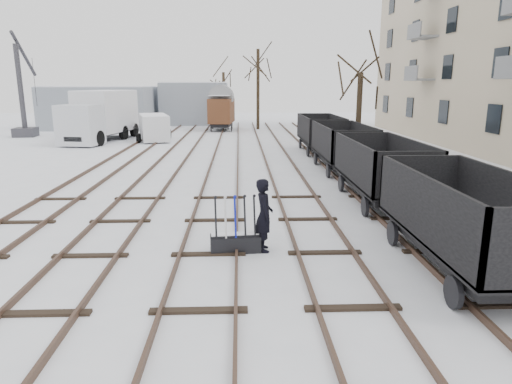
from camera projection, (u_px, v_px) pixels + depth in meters
ground at (209, 255)px, 11.70m from camera, size 120.00×120.00×0.00m
tracks at (225, 163)px, 24.98m from camera, size 13.90×52.00×0.16m
shed_left at (102, 107)px, 45.77m from camera, size 10.00×8.00×4.10m
shed_right at (195, 103)px, 49.93m from camera, size 7.00×6.00×4.50m
ground_frame at (235, 242)px, 11.87m from camera, size 1.34×0.56×1.49m
worker at (264, 215)px, 11.84m from camera, size 0.53×0.75×1.93m
freight_wagon_a at (464, 235)px, 10.55m from camera, size 2.26×5.66×2.31m
freight_wagon_b at (380, 179)px, 16.77m from camera, size 2.26×5.66×2.31m
freight_wagon_c at (342, 153)px, 23.00m from camera, size 2.26×5.66×2.31m
freight_wagon_d at (320, 138)px, 29.22m from camera, size 2.26×5.66×2.31m
box_van_wagon at (222, 110)px, 42.96m from camera, size 2.66×4.48×3.28m
lorry at (101, 115)px, 34.69m from camera, size 3.84×8.71×3.81m
panel_van at (154, 127)px, 35.20m from camera, size 3.07×4.89×2.00m
crane at (24, 110)px, 37.73m from camera, size 1.83×4.94×8.39m
tree_near at (358, 118)px, 25.11m from camera, size 0.30×0.30×4.89m
tree_far_left at (224, 98)px, 49.98m from camera, size 0.30×0.30×5.53m
tree_far_right at (258, 90)px, 43.51m from camera, size 0.30×0.30×7.49m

